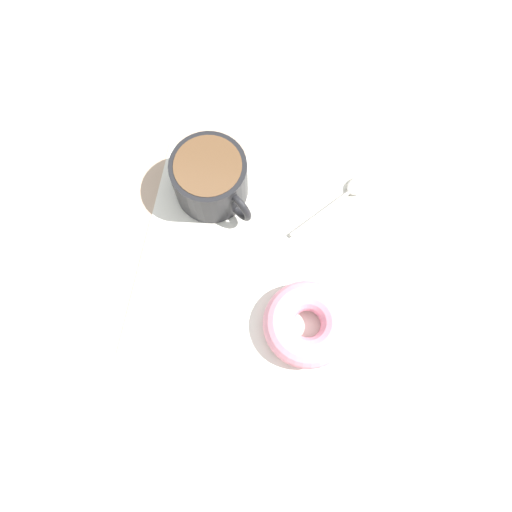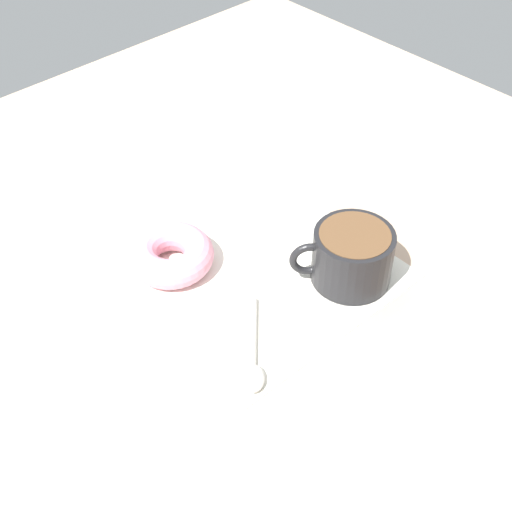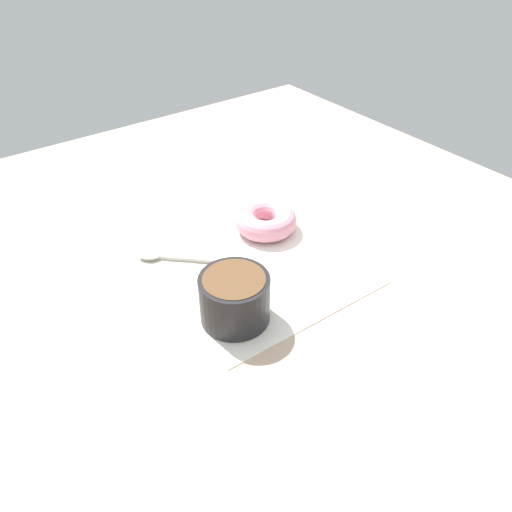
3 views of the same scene
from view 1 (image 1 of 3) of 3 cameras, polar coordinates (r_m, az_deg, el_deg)
The scene contains 5 objects.
ground_plane at distance 64.30cm, azimuth 2.08°, elevation 0.87°, with size 120.00×120.00×2.00cm, color tan.
napkin at distance 62.54cm, azimuth 0.00°, elevation -0.59°, with size 28.68×28.68×0.30cm, color white.
coffee_cup at distance 62.90cm, azimuth -5.20°, elevation 8.82°, with size 10.80×9.65×6.79cm.
donut at distance 59.03cm, azimuth 5.87°, elevation -7.73°, with size 10.41×10.41×3.63cm, color pink.
spoon at distance 66.34cm, azimuth 10.44°, elevation 7.10°, with size 10.22×10.56×0.90cm.
Camera 1 is at (0.70, -20.32, 60.00)cm, focal length 35.00 mm.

